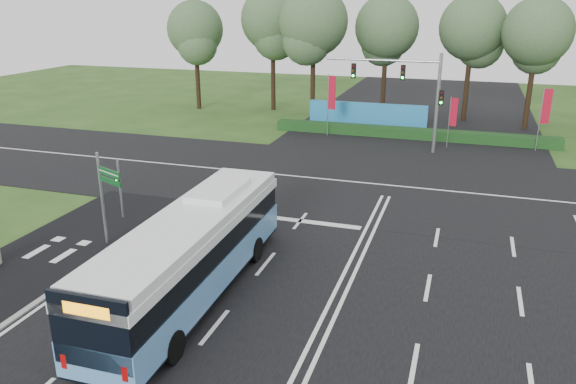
# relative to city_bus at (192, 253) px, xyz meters

# --- Properties ---
(ground) EXTENTS (120.00, 120.00, 0.00)m
(ground) POSITION_rel_city_bus_xyz_m (4.93, 3.25, -1.75)
(ground) COLOR #264918
(ground) RESTS_ON ground
(road_main) EXTENTS (20.00, 120.00, 0.04)m
(road_main) POSITION_rel_city_bus_xyz_m (4.93, 3.25, -1.73)
(road_main) COLOR black
(road_main) RESTS_ON ground
(road_cross) EXTENTS (120.00, 14.00, 0.05)m
(road_cross) POSITION_rel_city_bus_xyz_m (4.93, 15.25, -1.72)
(road_cross) COLOR black
(road_cross) RESTS_ON ground
(bike_path) EXTENTS (5.00, 18.00, 0.06)m
(bike_path) POSITION_rel_city_bus_xyz_m (-7.57, 0.25, -1.72)
(bike_path) COLOR black
(bike_path) RESTS_ON ground
(kerb_strip) EXTENTS (0.25, 18.00, 0.12)m
(kerb_strip) POSITION_rel_city_bus_xyz_m (-5.17, 0.25, -1.69)
(kerb_strip) COLOR gray
(kerb_strip) RESTS_ON ground
(city_bus) EXTENTS (2.78, 12.14, 3.47)m
(city_bus) POSITION_rel_city_bus_xyz_m (0.00, 0.00, 0.00)
(city_bus) COLOR #568DC7
(city_bus) RESTS_ON ground
(pedestrian_signal) EXTENTS (0.27, 0.40, 3.00)m
(pedestrian_signal) POSITION_rel_city_bus_xyz_m (-7.02, 5.92, -0.11)
(pedestrian_signal) COLOR gray
(pedestrian_signal) RESTS_ON ground
(street_sign) EXTENTS (1.54, 0.73, 4.27)m
(street_sign) POSITION_rel_city_bus_xyz_m (-5.59, 2.89, 0.92)
(street_sign) COLOR gray
(street_sign) RESTS_ON ground
(banner_flag_left) EXTENTS (0.68, 0.31, 4.90)m
(banner_flag_left) POSITION_rel_city_bus_xyz_m (-1.39, 26.60, 1.43)
(banner_flag_left) COLOR gray
(banner_flag_left) RESTS_ON ground
(banner_flag_mid) EXTENTS (0.56, 0.17, 3.83)m
(banner_flag_mid) POSITION_rel_city_bus_xyz_m (7.99, 25.45, 0.77)
(banner_flag_mid) COLOR gray
(banner_flag_mid) RESTS_ON ground
(banner_flag_right) EXTENTS (0.66, 0.24, 4.62)m
(banner_flag_right) POSITION_rel_city_bus_xyz_m (14.20, 26.58, 1.26)
(banner_flag_right) COLOR gray
(banner_flag_right) RESTS_ON ground
(traffic_light_gantry) EXTENTS (8.41, 0.28, 7.00)m
(traffic_light_gantry) POSITION_rel_city_bus_xyz_m (5.14, 23.75, 2.91)
(traffic_light_gantry) COLOR gray
(traffic_light_gantry) RESTS_ON ground
(hedge) EXTENTS (22.00, 1.20, 0.80)m
(hedge) POSITION_rel_city_bus_xyz_m (4.93, 27.75, -1.35)
(hedge) COLOR #133413
(hedge) RESTS_ON ground
(blue_hoarding) EXTENTS (10.00, 0.30, 2.20)m
(blue_hoarding) POSITION_rel_city_bus_xyz_m (0.93, 30.25, -0.65)
(blue_hoarding) COLOR #1F74AC
(blue_hoarding) RESTS_ON ground
(eucalyptus_row) EXTENTS (48.50, 9.86, 12.42)m
(eucalyptus_row) POSITION_rel_city_bus_xyz_m (5.23, 34.82, 6.57)
(eucalyptus_row) COLOR black
(eucalyptus_row) RESTS_ON ground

